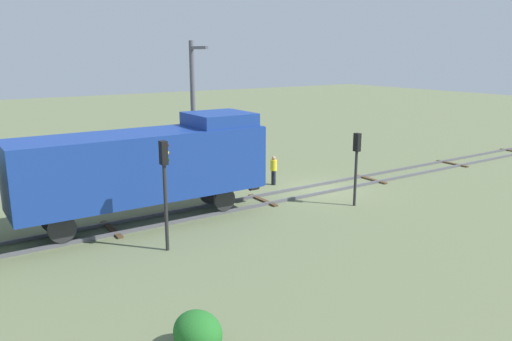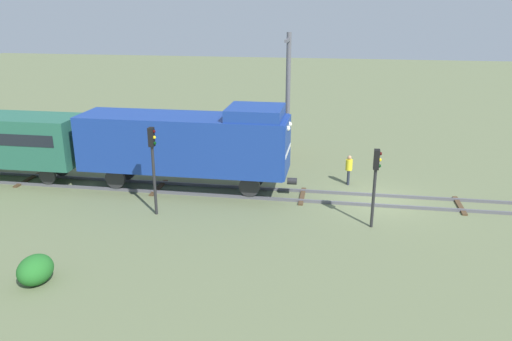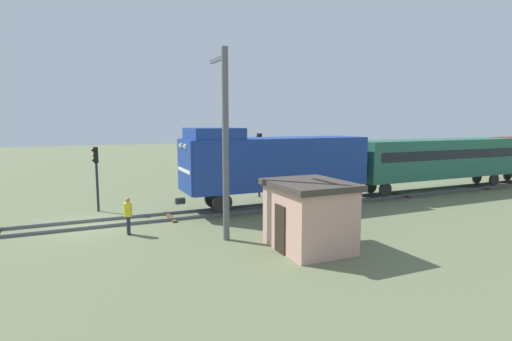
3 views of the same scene
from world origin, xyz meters
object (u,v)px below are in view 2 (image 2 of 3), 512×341
worker_by_signal (237,153)px  relay_hut (252,134)px  traffic_signal_near (376,174)px  locomotive (187,141)px  traffic_signal_mid (153,155)px  catenary_mast (288,98)px  worker_near_track (349,168)px

worker_by_signal → relay_hut: relay_hut is taller
traffic_signal_near → locomotive: bearing=71.5°
traffic_signal_near → worker_by_signal: (7.40, 7.78, -1.58)m
traffic_signal_mid → relay_hut: size_ratio=1.23×
worker_by_signal → catenary_mast: bearing=-129.4°
locomotive → worker_near_track: size_ratio=6.82×
worker_near_track → worker_by_signal: (1.80, 6.78, 0.00)m
traffic_signal_mid → worker_near_track: traffic_signal_mid is taller
locomotive → relay_hut: (7.50, -2.19, -1.38)m
traffic_signal_mid → catenary_mast: catenary_mast is taller
traffic_signal_near → relay_hut: traffic_signal_near is taller
worker_by_signal → relay_hut: 3.35m
traffic_signal_near → traffic_signal_mid: bearing=91.1°
worker_by_signal → catenary_mast: catenary_mast is taller
relay_hut → traffic_signal_mid: bearing=165.4°
worker_by_signal → relay_hut: bearing=-59.9°
worker_near_track → traffic_signal_mid: bearing=-33.3°
worker_near_track → relay_hut: relay_hut is taller
traffic_signal_near → catenary_mast: 9.60m
locomotive → relay_hut: 7.93m
traffic_signal_mid → catenary_mast: (8.34, -5.45, 1.34)m
catenary_mast → traffic_signal_mid: bearing=146.8°
catenary_mast → relay_hut: catenary_mast is taller
worker_near_track → worker_by_signal: bearing=-80.3°
traffic_signal_mid → locomotive: bearing=-10.8°
locomotive → catenary_mast: catenary_mast is taller
worker_by_signal → catenary_mast: (0.74, -3.00, 3.34)m
locomotive → traffic_signal_mid: (-3.40, 0.65, 0.22)m
relay_hut → worker_by_signal: bearing=173.4°
locomotive → traffic_signal_near: size_ratio=3.15×
catenary_mast → relay_hut: bearing=45.6°
worker_by_signal → relay_hut: (3.30, -0.38, 0.40)m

